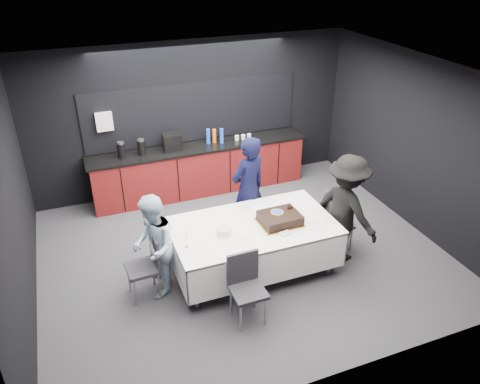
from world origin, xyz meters
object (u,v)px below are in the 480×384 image
Objects in this scene: chair_left at (148,262)px; person_center at (248,190)px; chair_right at (334,217)px; chair_near at (246,283)px; person_left at (154,247)px; person_right at (346,209)px; champagne_flute at (186,237)px; party_table at (253,233)px; plate_stack at (224,231)px; cake_assembly at (280,218)px.

person_center is (1.77, 0.79, 0.35)m from chair_left.
chair_near is (-1.85, -0.94, 0.00)m from chair_right.
person_left is (0.10, 0.02, 0.21)m from chair_left.
chair_right is 0.55× the size of person_right.
person_center reaches higher than champagne_flute.
chair_right is 0.43m from person_right.
chair_near reaches higher than party_table.
chair_left is 0.62× the size of person_left.
plate_stack is at bearing -4.90° from chair_left.
person_center reaches higher than cake_assembly.
chair_near is at bearing -89.10° from plate_stack.
cake_assembly is at bearing -1.35° from plate_stack.
person_right reaches higher than plate_stack.
plate_stack is 1.89m from chair_right.
chair_right is at bearing 26.96° from chair_near.
person_left is at bearing 173.45° from plate_stack.
chair_near is 0.55× the size of person_right.
cake_assembly is at bearing -3.33° from chair_left.
champagne_flute is at bearing -170.18° from party_table.
person_left is (-0.39, 0.22, -0.20)m from champagne_flute.
chair_near is (0.01, -0.78, -0.30)m from plate_stack.
champagne_flute reaches higher than party_table.
party_table is at bearing 54.25° from person_center.
person_center is (0.70, 1.66, 0.35)m from chair_near.
champagne_flute is at bearing 71.08° from person_left.
party_table is at bearing 8.48° from plate_stack.
champagne_flute is 2.41m from person_right.
cake_assembly reaches higher than party_table.
chair_right is 2.08m from chair_near.
cake_assembly is at bearing 3.60° from champagne_flute.
plate_stack is 1.85m from person_right.
chair_right is 1.00× the size of chair_near.
chair_left is 0.55× the size of person_right.
party_table is at bearing 9.82° from champagne_flute.
person_left is (-1.79, 0.13, -0.11)m from cake_assembly.
party_table is 11.58× the size of plate_stack.
chair_left is at bearing 158.37° from champagne_flute.
chair_left is (-1.51, 0.02, -0.11)m from party_table.
party_table is 1.07m from champagne_flute.
chair_near reaches higher than plate_stack.
party_table is 1.37× the size of person_right.
plate_stack is 0.14× the size of person_left.
party_table is 0.50m from plate_stack.
chair_right is at bearing 100.79° from person_left.
party_table is at bearing 64.81° from person_right.
person_right is (2.80, -0.24, 0.11)m from person_left.
party_table is 1.42m from person_right.
chair_left is 1.00× the size of chair_right.
plate_stack is at bearing -175.14° from chair_right.
person_center reaches higher than person_right.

